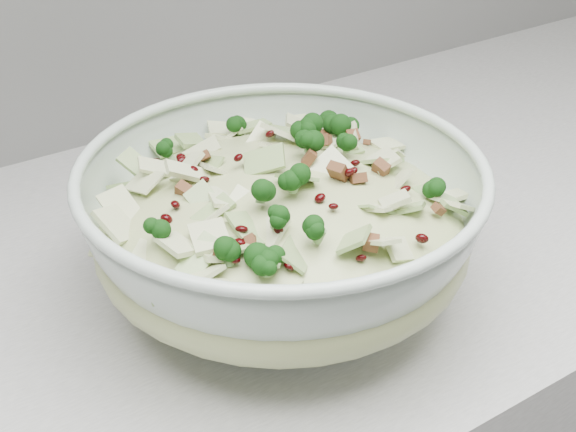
{
  "coord_description": "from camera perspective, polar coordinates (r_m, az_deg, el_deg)",
  "views": [
    {
      "loc": [
        -0.65,
        1.14,
        1.33
      ],
      "look_at": [
        -0.36,
        1.58,
        1.0
      ],
      "focal_mm": 50.0,
      "sensor_mm": 36.0,
      "label": 1
    }
  ],
  "objects": [
    {
      "name": "counter",
      "position": [
        1.23,
        11.34,
        -14.36
      ],
      "size": [
        3.6,
        0.6,
        0.9
      ],
      "primitive_type": "cube",
      "color": "beige",
      "rests_on": "floor"
    },
    {
      "name": "mixing_bowl",
      "position": [
        0.66,
        -0.43,
        -1.07
      ],
      "size": [
        0.39,
        0.39,
        0.13
      ],
      "rotation": [
        0.0,
        0.0,
        -0.2
      ],
      "color": "silver",
      "rests_on": "counter"
    },
    {
      "name": "salad",
      "position": [
        0.65,
        -0.44,
        0.52
      ],
      "size": [
        0.42,
        0.42,
        0.13
      ],
      "rotation": [
        0.0,
        0.0,
        -0.52
      ],
      "color": "#B2BB80",
      "rests_on": "mixing_bowl"
    }
  ]
}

